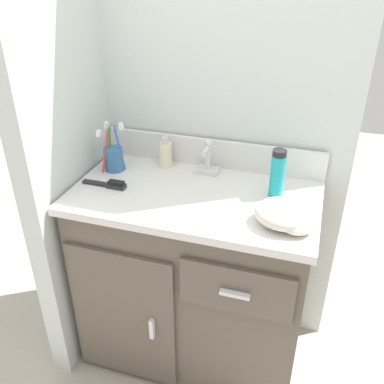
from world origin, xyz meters
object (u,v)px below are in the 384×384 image
at_px(soap_dispenser, 166,154).
at_px(hairbrush, 110,184).
at_px(toothbrush_cup, 114,158).
at_px(hand_towel, 287,216).
at_px(shaving_cream_can, 277,174).

distance_m(soap_dispenser, hairbrush, 0.27).
height_order(toothbrush_cup, hand_towel, toothbrush_cup).
relative_size(hairbrush, hand_towel, 0.90).
xyz_separation_m(toothbrush_cup, shaving_cream_can, (0.65, -0.01, 0.03)).
xyz_separation_m(soap_dispenser, shaving_cream_can, (0.46, -0.11, 0.03)).
bearing_deg(hairbrush, hand_towel, -4.67).
bearing_deg(hairbrush, shaving_cream_can, 12.11).
bearing_deg(soap_dispenser, shaving_cream_can, -13.23).
relative_size(toothbrush_cup, hand_towel, 1.04).
bearing_deg(shaving_cream_can, hairbrush, -168.50).
xyz_separation_m(shaving_cream_can, hand_towel, (0.06, -0.18, -0.05)).
height_order(toothbrush_cup, shaving_cream_can, toothbrush_cup).
xyz_separation_m(soap_dispenser, hairbrush, (-0.14, -0.23, -0.04)).
relative_size(soap_dispenser, shaving_cream_can, 0.74).
xyz_separation_m(shaving_cream_can, hairbrush, (-0.60, -0.12, -0.08)).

